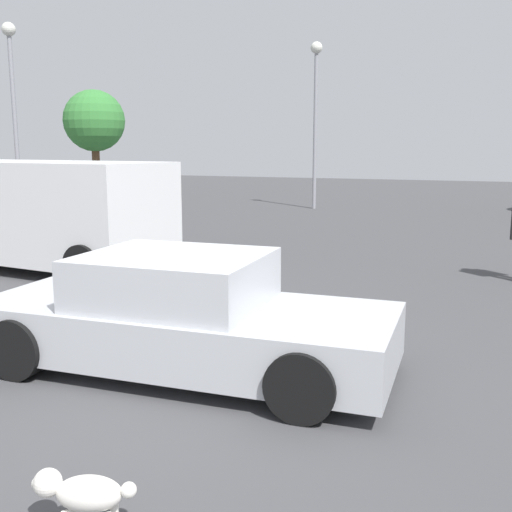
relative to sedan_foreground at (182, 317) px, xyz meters
name	(u,v)px	position (x,y,z in m)	size (l,w,h in m)	color
ground_plane	(189,381)	(0.22, -0.28, -0.57)	(80.00, 80.00, 0.00)	#424244
sedan_foreground	(182,317)	(0.00, 0.00, 0.00)	(4.49, 2.03, 1.25)	#B7BABF
dog	(82,493)	(0.78, -2.67, -0.34)	(0.63, 0.34, 0.39)	white
van_white	(40,211)	(-5.24, 3.82, 0.55)	(5.37, 2.63, 2.08)	white
light_post_near	(316,96)	(-3.76, 17.13, 3.64)	(0.44, 0.44, 6.19)	gray
light_post_mid	(13,87)	(-11.92, 10.34, 3.69)	(0.44, 0.44, 6.26)	gray
tree_back_center	(94,121)	(-14.61, 18.10, 2.93)	(2.80, 2.80, 4.93)	brown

